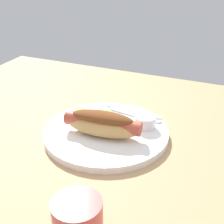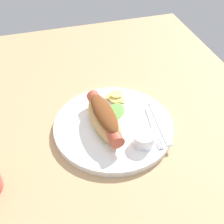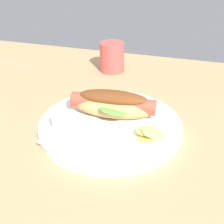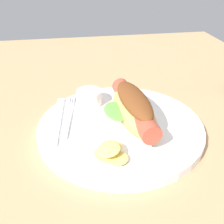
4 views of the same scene
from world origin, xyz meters
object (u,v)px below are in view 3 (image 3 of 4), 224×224
at_px(knife, 77,151).
at_px(drinking_cup, 112,57).
at_px(sauce_ramekin, 64,121).
at_px(fork, 77,143).
at_px(chips_pile, 150,134).
at_px(plate, 110,125).
at_px(hot_dog, 113,105).

height_order(knife, drinking_cup, drinking_cup).
height_order(sauce_ramekin, drinking_cup, drinking_cup).
distance_m(fork, chips_pile, 0.14).
bearing_deg(plate, sauce_ramekin, 30.98).
relative_size(knife, drinking_cup, 1.79).
distance_m(hot_dog, knife, 0.14).
distance_m(sauce_ramekin, fork, 0.06).
bearing_deg(knife, hot_dog, -95.23).
relative_size(hot_dog, knife, 1.16).
relative_size(plate, fork, 2.05).
bearing_deg(sauce_ramekin, fork, 135.45).
distance_m(sauce_ramekin, drinking_cup, 0.35).
relative_size(plate, sauce_ramekin, 5.88).
relative_size(sauce_ramekin, knife, 0.32).
height_order(plate, sauce_ramekin, sauce_ramekin).
height_order(plate, hot_dog, hot_dog).
bearing_deg(fork, chips_pile, -146.55).
height_order(knife, chips_pile, chips_pile).
relative_size(fork, knife, 0.93).
xyz_separation_m(sauce_ramekin, knife, (-0.05, 0.06, -0.01)).
bearing_deg(chips_pile, drinking_cup, -62.00).
distance_m(fork, knife, 0.02).
relative_size(knife, chips_pile, 2.47).
relative_size(sauce_ramekin, chips_pile, 0.80).
bearing_deg(fork, drinking_cup, -73.79).
relative_size(plate, drinking_cup, 3.40).
relative_size(hot_dog, sauce_ramekin, 3.60).
height_order(plate, fork, fork).
bearing_deg(chips_pile, sauce_ramekin, 5.06).
relative_size(hot_dog, drinking_cup, 2.09).
height_order(chips_pile, drinking_cup, drinking_cup).
distance_m(knife, drinking_cup, 0.42).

